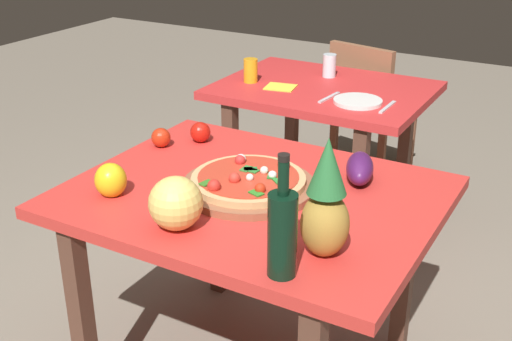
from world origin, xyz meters
TOP-DOWN VIEW (x-y plane):
  - display_table at (0.00, 0.00)m, footprint 1.17×0.92m
  - background_table at (-0.28, 1.18)m, footprint 1.00×0.77m
  - dining_chair at (-0.26, 1.79)m, footprint 0.48×0.48m
  - pizza_board at (-0.02, -0.00)m, footprint 0.43×0.43m
  - pizza at (-0.02, -0.00)m, footprint 0.37×0.37m
  - wine_bottle at (0.30, -0.38)m, footprint 0.08×0.08m
  - pineapple_left at (0.36, -0.24)m, footprint 0.13×0.13m
  - melon at (-0.07, -0.32)m, footprint 0.16×0.16m
  - bell_pepper at (-0.38, -0.24)m, footprint 0.10×0.10m
  - eggplant at (0.27, 0.25)m, footprint 0.15×0.22m
  - tomato_near_board at (-0.39, 0.28)m, footprint 0.08×0.08m
  - tomato_at_corner at (-0.49, 0.16)m, footprint 0.07×0.07m
  - drinking_glass_juice at (-0.63, 1.07)m, footprint 0.07×0.07m
  - drinking_glass_water at (-0.33, 1.35)m, footprint 0.07×0.07m
  - dinner_plate at (-0.04, 1.02)m, footprint 0.22×0.22m
  - fork_utensil at (-0.18, 1.02)m, footprint 0.03×0.18m
  - knife_utensil at (0.10, 1.02)m, footprint 0.02×0.18m
  - napkin_folded at (-0.45, 1.06)m, footprint 0.16×0.14m

SIDE VIEW (x-z plane):
  - dining_chair at x=-0.26m, z-range 0.06..0.91m
  - background_table at x=-0.28m, z-range 0.26..1.02m
  - display_table at x=0.00m, z-range 0.29..1.04m
  - napkin_folded at x=-0.45m, z-range 0.76..0.76m
  - fork_utensil at x=-0.18m, z-range 0.76..0.76m
  - knife_utensil at x=0.10m, z-range 0.76..0.76m
  - dinner_plate at x=-0.04m, z-range 0.76..0.77m
  - pizza_board at x=-0.02m, z-range 0.76..0.78m
  - tomato_at_corner at x=-0.49m, z-range 0.76..0.83m
  - tomato_near_board at x=-0.39m, z-range 0.76..0.83m
  - pizza at x=-0.02m, z-range 0.77..0.83m
  - eggplant at x=0.27m, z-range 0.76..0.85m
  - bell_pepper at x=-0.38m, z-range 0.75..0.86m
  - drinking_glass_water at x=-0.33m, z-range 0.76..0.87m
  - drinking_glass_juice at x=-0.63m, z-range 0.76..0.87m
  - melon at x=-0.07m, z-range 0.76..0.91m
  - wine_bottle at x=0.30m, z-range 0.71..1.05m
  - pineapple_left at x=0.36m, z-range 0.74..1.08m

